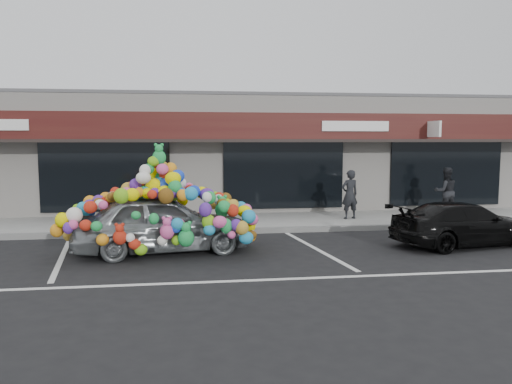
{
  "coord_description": "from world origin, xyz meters",
  "views": [
    {
      "loc": [
        -0.33,
        -11.52,
        2.68
      ],
      "look_at": [
        1.46,
        1.4,
        1.31
      ],
      "focal_mm": 35.0,
      "sensor_mm": 36.0,
      "label": 1
    }
  ],
  "objects": [
    {
      "name": "kerb",
      "position": [
        0.0,
        2.5,
        0.07
      ],
      "size": [
        26.0,
        0.18,
        0.16
      ],
      "primitive_type": "cube",
      "color": "slate",
      "rests_on": "ground"
    },
    {
      "name": "sidewalk",
      "position": [
        0.0,
        4.0,
        0.07
      ],
      "size": [
        26.0,
        3.0,
        0.15
      ],
      "primitive_type": "cube",
      "color": "gray",
      "rests_on": "ground"
    },
    {
      "name": "parking_stripe_mid",
      "position": [
        2.8,
        0.2,
        0.0
      ],
      "size": [
        0.73,
        4.37,
        0.01
      ],
      "primitive_type": "cube",
      "rotation": [
        0.0,
        0.0,
        0.14
      ],
      "color": "silver",
      "rests_on": "ground"
    },
    {
      "name": "ground",
      "position": [
        0.0,
        0.0,
        0.0
      ],
      "size": [
        90.0,
        90.0,
        0.0
      ],
      "primitive_type": "plane",
      "color": "black",
      "rests_on": "ground"
    },
    {
      "name": "pedestrian_b",
      "position": [
        8.24,
        4.03,
        0.96
      ],
      "size": [
        0.83,
        0.67,
        1.61
      ],
      "primitive_type": "imported",
      "rotation": [
        0.0,
        0.0,
        3.06
      ],
      "color": "black",
      "rests_on": "sidewalk"
    },
    {
      "name": "shop_building",
      "position": [
        0.0,
        8.44,
        2.16
      ],
      "size": [
        24.0,
        7.2,
        4.31
      ],
      "color": "white",
      "rests_on": "ground"
    },
    {
      "name": "pedestrian_a",
      "position": [
        4.82,
        3.76,
        0.94
      ],
      "size": [
        0.64,
        0.48,
        1.57
      ],
      "primitive_type": "imported",
      "rotation": [
        0.0,
        0.0,
        3.34
      ],
      "color": "black",
      "rests_on": "sidewalk"
    },
    {
      "name": "toy_car",
      "position": [
        -0.94,
        0.38,
        0.87
      ],
      "size": [
        3.0,
        4.64,
        2.57
      ],
      "rotation": [
        0.0,
        0.0,
        1.72
      ],
      "color": "gray",
      "rests_on": "ground"
    },
    {
      "name": "parking_stripe_left",
      "position": [
        -3.2,
        0.2,
        0.0
      ],
      "size": [
        0.73,
        4.37,
        0.01
      ],
      "primitive_type": "cube",
      "rotation": [
        0.0,
        0.0,
        0.14
      ],
      "color": "silver",
      "rests_on": "ground"
    },
    {
      "name": "lane_line",
      "position": [
        2.0,
        -2.3,
        0.0
      ],
      "size": [
        14.0,
        0.12,
        0.01
      ],
      "primitive_type": "cube",
      "color": "silver",
      "rests_on": "ground"
    },
    {
      "name": "black_sedan",
      "position": [
        6.6,
        0.11,
        0.55
      ],
      "size": [
        2.2,
        4.04,
        1.11
      ],
      "primitive_type": "imported",
      "rotation": [
        0.0,
        0.0,
        1.75
      ],
      "color": "black",
      "rests_on": "ground"
    }
  ]
}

